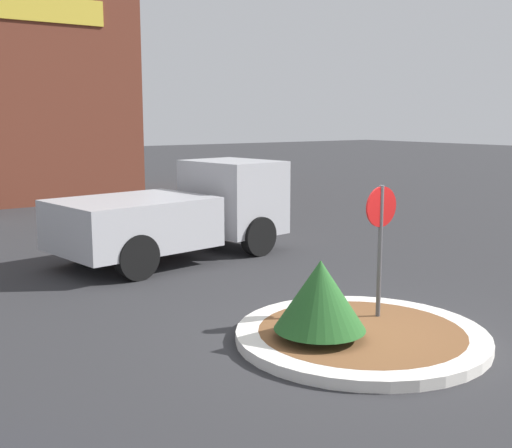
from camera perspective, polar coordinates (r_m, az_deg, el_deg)
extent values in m
plane|color=#2D2D30|center=(9.58, 9.31, -10.20)|extent=(120.00, 120.00, 0.00)
cylinder|color=silver|center=(9.56, 9.32, -9.76)|extent=(3.65, 3.65, 0.15)
cylinder|color=brown|center=(9.56, 9.32, -9.75)|extent=(2.99, 2.99, 0.15)
cylinder|color=#4C4C51|center=(9.99, 10.93, -2.87)|extent=(0.07, 0.07, 2.19)
cylinder|color=#B71414|center=(9.86, 11.07, 1.52)|extent=(0.62, 0.03, 0.62)
cylinder|color=brown|center=(9.13, 5.67, -9.64)|extent=(0.08, 0.08, 0.13)
cone|color=#235623|center=(8.96, 5.73, -6.28)|extent=(1.29, 1.29, 0.98)
cube|color=#B2B2B7|center=(15.72, -2.06, 2.48)|extent=(2.00, 2.46, 1.75)
cube|color=#B2B2B7|center=(14.06, -10.96, 0.08)|extent=(3.50, 2.78, 1.07)
cube|color=black|center=(16.08, -0.46, 3.74)|extent=(0.31, 2.00, 0.61)
cylinder|color=black|center=(16.57, -4.94, -0.08)|extent=(0.95, 0.38, 0.93)
cylinder|color=black|center=(14.94, 0.24, -1.09)|extent=(0.95, 0.38, 0.93)
cylinder|color=black|center=(14.79, -15.09, -1.54)|extent=(0.95, 0.38, 0.93)
cylinder|color=black|center=(12.94, -10.52, -2.92)|extent=(0.95, 0.38, 0.93)
cube|color=gold|center=(24.41, -21.57, 17.68)|extent=(7.08, 0.08, 0.90)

